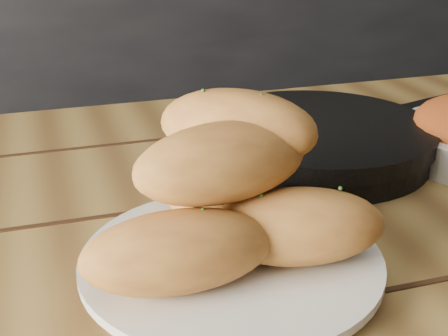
% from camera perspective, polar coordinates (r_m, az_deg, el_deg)
% --- Properties ---
extents(counter, '(2.80, 0.60, 0.90)m').
position_cam_1_polar(counter, '(1.82, -5.44, 4.02)').
color(counter, black).
rests_on(counter, ground).
extents(plate, '(0.26, 0.26, 0.02)m').
position_cam_1_polar(plate, '(0.54, 0.65, -8.73)').
color(plate, silver).
rests_on(plate, table).
extents(bread_rolls, '(0.26, 0.20, 0.14)m').
position_cam_1_polar(bread_rolls, '(0.51, 0.42, -2.32)').
color(bread_rolls, '#BE7D34').
rests_on(bread_rolls, plate).
extents(skillet, '(0.42, 0.29, 0.05)m').
position_cam_1_polar(skillet, '(0.78, 8.54, 2.62)').
color(skillet, black).
rests_on(skillet, table).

